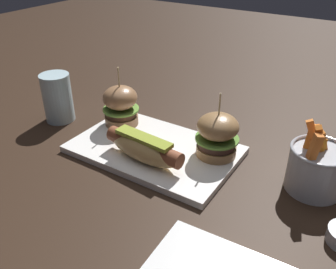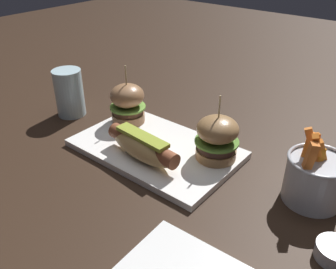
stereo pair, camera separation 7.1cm
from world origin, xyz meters
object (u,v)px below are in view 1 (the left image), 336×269
at_px(hot_dog, 144,148).
at_px(fries_bucket, 317,167).
at_px(platter_main, 154,149).
at_px(slider_right, 217,135).
at_px(slider_left, 121,105).
at_px(water_glass, 58,98).

height_order(hot_dog, fries_bucket, fries_bucket).
xyz_separation_m(platter_main, slider_right, (0.12, 0.04, 0.05)).
distance_m(hot_dog, slider_left, 0.16).
height_order(slider_left, slider_right, slider_left).
xyz_separation_m(hot_dog, slider_right, (0.11, 0.09, 0.02)).
bearing_deg(water_glass, slider_right, 6.01).
bearing_deg(hot_dog, slider_right, 40.59).
height_order(platter_main, slider_right, slider_right).
bearing_deg(water_glass, fries_bucket, 5.11).
bearing_deg(fries_bucket, platter_main, -170.11).
bearing_deg(platter_main, fries_bucket, 9.89).
distance_m(slider_right, water_glass, 0.40).
distance_m(platter_main, slider_right, 0.14).
bearing_deg(hot_dog, platter_main, 101.99).
height_order(hot_dog, slider_left, slider_left).
bearing_deg(slider_right, slider_left, -179.99).
distance_m(platter_main, fries_bucket, 0.32).
xyz_separation_m(fries_bucket, water_glass, (-0.59, -0.05, 0.01)).
height_order(platter_main, water_glass, water_glass).
xyz_separation_m(slider_right, water_glass, (-0.40, -0.04, -0.00)).
distance_m(hot_dog, water_glass, 0.30).
bearing_deg(slider_left, hot_dog, -35.55).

